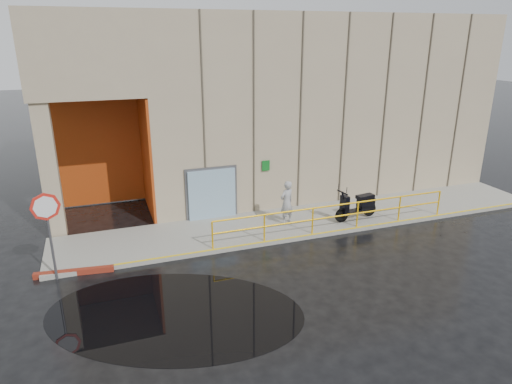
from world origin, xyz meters
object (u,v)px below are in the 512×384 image
stop_sign (47,218)px  person (287,202)px  scooter (357,198)px  red_curb (74,272)px

stop_sign → person: bearing=21.3°
scooter → stop_sign: (-11.10, -0.91, 1.02)m
person → scooter: (2.81, -0.54, 0.01)m
person → stop_sign: bearing=-12.0°
person → scooter: person is taller
red_curb → person: bearing=9.5°
scooter → red_curb: size_ratio=0.83×
stop_sign → red_curb: stop_sign is taller
person → stop_sign: size_ratio=0.61×
person → red_curb: size_ratio=0.72×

